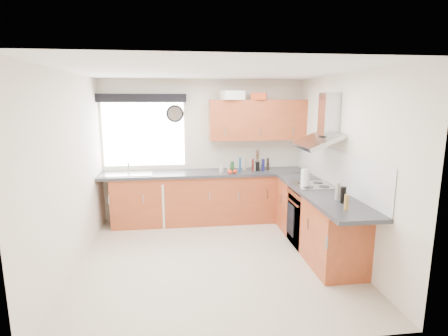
{
  "coord_description": "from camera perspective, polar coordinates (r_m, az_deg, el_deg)",
  "views": [
    {
      "loc": [
        -0.43,
        -4.47,
        2.16
      ],
      "look_at": [
        0.25,
        0.85,
        1.1
      ],
      "focal_mm": 28.0,
      "sensor_mm": 36.0,
      "label": 1
    }
  ],
  "objects": [
    {
      "name": "jar_9",
      "position": [
        6.04,
        -0.43,
        -0.22
      ],
      "size": [
        0.07,
        0.07,
        0.11
      ],
      "primitive_type": "cylinder",
      "color": "#BDB3A1",
      "rests_on": "worktop_back"
    },
    {
      "name": "kitchen_roll",
      "position": [
        5.16,
        13.09,
        -1.63
      ],
      "size": [
        0.13,
        0.13,
        0.26
      ],
      "primitive_type": "cylinder",
      "rotation": [
        0.0,
        0.0,
        0.12
      ],
      "color": "silver",
      "rests_on": "worktop_right"
    },
    {
      "name": "jar_7",
      "position": [
        6.28,
        0.75,
        0.19
      ],
      "size": [
        0.05,
        0.05,
        0.11
      ],
      "primitive_type": "cylinder",
      "color": "#AFA295",
      "rests_on": "worktop_back"
    },
    {
      "name": "jar_6",
      "position": [
        6.27,
        7.16,
        0.62
      ],
      "size": [
        0.05,
        0.05,
        0.22
      ],
      "primitive_type": "cylinder",
      "color": "black",
      "rests_on": "worktop_back"
    },
    {
      "name": "hob_plate",
      "position": [
        5.29,
        14.34,
        -2.76
      ],
      "size": [
        0.52,
        0.52,
        0.01
      ],
      "primitive_type": "cube",
      "color": "#A8AAAC",
      "rests_on": "worktop_right"
    },
    {
      "name": "jar_5",
      "position": [
        6.04,
        1.35,
        0.16
      ],
      "size": [
        0.07,
        0.07,
        0.19
      ],
      "primitive_type": "cylinder",
      "color": "#163F1D",
      "rests_on": "worktop_back"
    },
    {
      "name": "jar_4",
      "position": [
        6.04,
        2.61,
        0.45
      ],
      "size": [
        0.04,
        0.04,
        0.25
      ],
      "primitive_type": "cylinder",
      "color": "navy",
      "rests_on": "worktop_back"
    },
    {
      "name": "tomato_cluster",
      "position": [
        5.96,
        1.24,
        -0.58
      ],
      "size": [
        0.19,
        0.19,
        0.07
      ],
      "primitive_type": null,
      "rotation": [
        0.0,
        0.0,
        -0.21
      ],
      "color": "red",
      "rests_on": "worktop_back"
    },
    {
      "name": "extractor_hood",
      "position": [
        5.2,
        15.83,
        6.46
      ],
      "size": [
        0.52,
        0.78,
        0.66
      ],
      "primitive_type": null,
      "color": "#A8AAAC",
      "rests_on": "wall_right"
    },
    {
      "name": "oven",
      "position": [
        5.43,
        14.09,
        -7.8
      ],
      "size": [
        0.56,
        0.58,
        0.85
      ],
      "primitive_type": "cube",
      "color": "black",
      "rests_on": "ground_plane"
    },
    {
      "name": "jar_2",
      "position": [
        6.39,
        5.9,
        0.24
      ],
      "size": [
        0.08,
        0.08,
        0.09
      ],
      "primitive_type": "cylinder",
      "color": "#9E9487",
      "rests_on": "worktop_back"
    },
    {
      "name": "wall_back",
      "position": [
        6.35,
        -3.33,
        2.92
      ],
      "size": [
        3.6,
        0.02,
        2.5
      ],
      "primitive_type": "cube",
      "color": "silver",
      "rests_on": "ground_plane"
    },
    {
      "name": "ground_plane",
      "position": [
        4.98,
        -1.66,
        -14.51
      ],
      "size": [
        3.6,
        3.6,
        0.0
      ],
      "primitive_type": "plane",
      "color": "beige"
    },
    {
      "name": "sink",
      "position": [
        6.16,
        -15.54,
        -0.57
      ],
      "size": [
        0.84,
        0.46,
        0.1
      ],
      "primitive_type": null,
      "color": "#A8AAAC",
      "rests_on": "worktop_back"
    },
    {
      "name": "casserole",
      "position": [
        6.06,
        1.38,
        11.79
      ],
      "size": [
        0.41,
        0.34,
        0.15
      ],
      "primitive_type": "cube",
      "rotation": [
        0.0,
        0.0,
        0.26
      ],
      "color": "silver",
      "rests_on": "upper_cabinets"
    },
    {
      "name": "utensil_pot",
      "position": [
        6.43,
        5.47,
        0.55
      ],
      "size": [
        0.13,
        0.13,
        0.14
      ],
      "primitive_type": "cylinder",
      "rotation": [
        0.0,
        0.0,
        -0.34
      ],
      "color": "#79695C",
      "rests_on": "worktop_back"
    },
    {
      "name": "worktop_back",
      "position": [
        6.12,
        -3.1,
        -0.86
      ],
      "size": [
        3.6,
        0.62,
        0.05
      ],
      "primitive_type": "cube",
      "color": "#292A2E",
      "rests_on": "base_cab_back"
    },
    {
      "name": "wall_right",
      "position": [
        5.08,
        18.91,
        0.25
      ],
      "size": [
        0.02,
        3.6,
        2.5
      ],
      "primitive_type": "cube",
      "color": "silver",
      "rests_on": "ground_plane"
    },
    {
      "name": "washing_machine",
      "position": [
        6.26,
        -11.39,
        -5.52
      ],
      "size": [
        0.63,
        0.62,
        0.77
      ],
      "primitive_type": "cube",
      "rotation": [
        0.0,
        0.0,
        -0.24
      ],
      "color": "silver",
      "rests_on": "ground_plane"
    },
    {
      "name": "bottle_1",
      "position": [
        4.51,
        18.88,
        -4.18
      ],
      "size": [
        0.07,
        0.07,
        0.2
      ],
      "primitive_type": "cylinder",
      "color": "black",
      "rests_on": "worktop_right"
    },
    {
      "name": "window",
      "position": [
        6.32,
        -12.94,
        5.36
      ],
      "size": [
        1.4,
        0.02,
        1.1
      ],
      "primitive_type": "cube",
      "color": "silver",
      "rests_on": "wall_back"
    },
    {
      "name": "worktop_right",
      "position": [
        5.03,
        15.57,
        -3.91
      ],
      "size": [
        0.62,
        2.42,
        0.05
      ],
      "primitive_type": "cube",
      "color": "#292A2E",
      "rests_on": "base_cab_right"
    },
    {
      "name": "splashback",
      "position": [
        5.35,
        17.37,
        0.11
      ],
      "size": [
        0.01,
        3.0,
        0.54
      ],
      "primitive_type": "cube",
      "color": "white",
      "rests_on": "wall_right"
    },
    {
      "name": "wall_left",
      "position": [
        4.76,
        -23.85,
        -0.8
      ],
      "size": [
        0.02,
        3.6,
        2.5
      ],
      "primitive_type": "cube",
      "color": "silver",
      "rests_on": "ground_plane"
    },
    {
      "name": "jar_8",
      "position": [
        6.2,
        6.4,
        0.49
      ],
      "size": [
        0.06,
        0.06,
        0.22
      ],
      "primitive_type": "cylinder",
      "color": "#171548",
      "rests_on": "worktop_back"
    },
    {
      "name": "jar_1",
      "position": [
        6.19,
        5.49,
        0.24
      ],
      "size": [
        0.07,
        0.07,
        0.16
      ],
      "primitive_type": "cylinder",
      "color": "black",
      "rests_on": "worktop_back"
    },
    {
      "name": "jar_10",
      "position": [
        6.15,
        4.71,
        0.47
      ],
      "size": [
        0.04,
        0.04,
        0.22
      ],
      "primitive_type": "cylinder",
      "color": "#4F1510",
      "rests_on": "worktop_back"
    },
    {
      "name": "upper_cabinets",
      "position": [
        6.26,
        5.52,
        7.83
      ],
      "size": [
        1.7,
        0.35,
        0.7
      ],
      "primitive_type": "cube",
      "color": "#933D1F",
      "rests_on": "wall_back"
    },
    {
      "name": "bottle_0",
      "position": [
        4.24,
        19.35,
        -5.33
      ],
      "size": [
        0.05,
        0.05,
        0.18
      ],
      "primitive_type": "cylinder",
      "color": "#A57A39",
      "rests_on": "worktop_right"
    },
    {
      "name": "base_cab_corner",
      "position": [
        6.51,
        10.28,
        -4.42
      ],
      "size": [
        0.6,
        0.6,
        0.86
      ],
      "primitive_type": "cube",
      "color": "#933D1F",
      "rests_on": "ground_plane"
    },
    {
      "name": "wall_clock",
      "position": [
        6.23,
        -8.02,
        8.78
      ],
      "size": [
        0.31,
        0.04,
        0.31
      ],
      "primitive_type": "cylinder",
      "rotation": [
        1.57,
        0.0,
        0.0
      ],
      "color": "black",
      "rests_on": "wall_back"
    },
    {
      "name": "storage_box",
      "position": [
        6.14,
        5.7,
        11.58
      ],
      "size": [
        0.31,
        0.28,
        0.12
      ],
      "primitive_type": "cube",
      "rotation": [
        0.0,
        0.0,
        -0.31
      ],
      "color": "#AF3516",
      "rests_on": "upper_cabinets"
    },
    {
      "name": "bottle_2",
      "position": [
        4.62,
        18.1,
        -3.63
      ],
      "size": [
        0.07,
        0.07,
        0.22
      ],
      "primitive_type": "cylinder",
      "color": "#9F9787",
      "rests_on": "worktop_right"
    },
    {
      "name": "base_cab_right",
      "position": [
        5.3,
        14.79,
        -8.25
      ],
      "size": [
        0.58,
        2.1,
        0.86
      ],
      "primitive_type": "cube",
      "color": "#933D1F",
      "rests_on": "ground_plane"
    },
    {
      "name": "jar_0",
      "position": [
        6.21,
        5.04,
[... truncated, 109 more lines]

